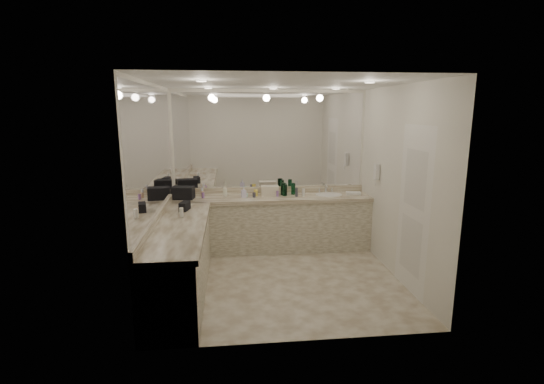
{
  "coord_description": "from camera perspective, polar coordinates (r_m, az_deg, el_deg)",
  "views": [
    {
      "loc": [
        -0.66,
        -5.01,
        2.27
      ],
      "look_at": [
        -0.08,
        0.4,
        1.14
      ],
      "focal_mm": 26.0,
      "sensor_mm": 36.0,
      "label": 1
    }
  ],
  "objects": [
    {
      "name": "wall_left",
      "position": [
        5.19,
        -16.48,
        0.5
      ],
      "size": [
        0.02,
        3.0,
        2.6
      ],
      "primitive_type": "cube",
      "color": "silver",
      "rests_on": "floor"
    },
    {
      "name": "door",
      "position": [
        5.18,
        19.76,
        -2.56
      ],
      "size": [
        0.02,
        0.82,
        2.1
      ],
      "primitive_type": "cube",
      "color": "white",
      "rests_on": "wall_right"
    },
    {
      "name": "vanity_back_top",
      "position": [
        6.39,
        -0.07,
        -0.89
      ],
      "size": [
        3.2,
        0.64,
        0.06
      ],
      "primitive_type": "cube",
      "color": "beige",
      "rests_on": "vanity_back_base"
    },
    {
      "name": "wall_back",
      "position": [
        6.61,
        -0.35,
        3.34
      ],
      "size": [
        3.2,
        0.02,
        2.6
      ],
      "primitive_type": "cube",
      "color": "silver",
      "rests_on": "floor"
    },
    {
      "name": "amenity_bottle_2",
      "position": [
        6.4,
        -2.37,
        -0.12
      ],
      "size": [
        0.06,
        0.06,
        0.11
      ],
      "primitive_type": "cylinder",
      "color": "#F2D84C",
      "rests_on": "vanity_back_top"
    },
    {
      "name": "vanity_back_base",
      "position": [
        6.51,
        -0.08,
        -4.73
      ],
      "size": [
        3.2,
        0.6,
        0.84
      ],
      "primitive_type": "cube",
      "color": "beige",
      "rests_on": "floor"
    },
    {
      "name": "amenity_bottle_8",
      "position": [
        6.35,
        3.58,
        -0.03
      ],
      "size": [
        0.04,
        0.04,
        0.15
      ],
      "primitive_type": "cylinder",
      "color": "#3F3F4C",
      "rests_on": "vanity_back_top"
    },
    {
      "name": "mirror_left",
      "position": [
        5.12,
        -16.65,
        5.73
      ],
      "size": [
        0.01,
        2.92,
        1.55
      ],
      "primitive_type": "cube",
      "color": "white",
      "rests_on": "wall_left"
    },
    {
      "name": "amenity_bottle_6",
      "position": [
        6.46,
        -10.07,
        -0.03
      ],
      "size": [
        0.04,
        0.04,
        0.14
      ],
      "primitive_type": "cylinder",
      "color": "silver",
      "rests_on": "vanity_back_top"
    },
    {
      "name": "wall_phone",
      "position": [
        6.19,
        14.91,
        2.83
      ],
      "size": [
        0.06,
        0.1,
        0.24
      ],
      "primitive_type": "cube",
      "color": "white",
      "rests_on": "wall_right"
    },
    {
      "name": "backsplash_back",
      "position": [
        6.65,
        -0.33,
        0.33
      ],
      "size": [
        3.2,
        0.04,
        0.1
      ],
      "primitive_type": "cube",
      "color": "beige",
      "rests_on": "vanity_back_top"
    },
    {
      "name": "amenity_bottle_7",
      "position": [
        6.35,
        -3.74,
        -0.44
      ],
      "size": [
        0.05,
        0.05,
        0.06
      ],
      "primitive_type": "cylinder",
      "color": "silver",
      "rests_on": "vanity_back_top"
    },
    {
      "name": "green_bottle_2",
      "position": [
        6.4,
        1.88,
        0.27
      ],
      "size": [
        0.07,
        0.07,
        0.19
      ],
      "primitive_type": "cylinder",
      "color": "#135630",
      "rests_on": "vanity_back_top"
    },
    {
      "name": "vanity_left_base",
      "position": [
        5.1,
        -13.12,
        -9.83
      ],
      "size": [
        0.6,
        2.4,
        0.84
      ],
      "primitive_type": "cube",
      "color": "beige",
      "rests_on": "floor"
    },
    {
      "name": "black_bag_spill",
      "position": [
        5.62,
        -12.53,
        -2.01
      ],
      "size": [
        0.15,
        0.24,
        0.12
      ],
      "primitive_type": "cube",
      "rotation": [
        0.0,
        0.0,
        -0.24
      ],
      "color": "black",
      "rests_on": "vanity_left_top"
    },
    {
      "name": "mirror_back",
      "position": [
        6.55,
        -0.35,
        7.44
      ],
      "size": [
        3.12,
        0.01,
        1.55
      ],
      "primitive_type": "cube",
      "color": "white",
      "rests_on": "wall_back"
    },
    {
      "name": "hand_towel",
      "position": [
        6.66,
        11.71,
        -0.18
      ],
      "size": [
        0.26,
        0.2,
        0.04
      ],
      "primitive_type": "cube",
      "rotation": [
        0.0,
        0.0,
        -0.23
      ],
      "color": "white",
      "rests_on": "vanity_back_top"
    },
    {
      "name": "soap_bottle_c",
      "position": [
        6.41,
        -0.62,
        0.12
      ],
      "size": [
        0.14,
        0.14,
        0.15
      ],
      "primitive_type": "imported",
      "rotation": [
        0.0,
        0.0,
        0.23
      ],
      "color": "#FFEC8E",
      "rests_on": "vanity_back_top"
    },
    {
      "name": "wall_right",
      "position": [
        5.58,
        17.85,
        1.18
      ],
      "size": [
        0.02,
        3.0,
        2.6
      ],
      "primitive_type": "cube",
      "color": "silver",
      "rests_on": "floor"
    },
    {
      "name": "vanity_left_top",
      "position": [
        4.95,
        -13.25,
        -4.98
      ],
      "size": [
        0.64,
        2.42,
        0.06
      ],
      "primitive_type": "cube",
      "color": "beige",
      "rests_on": "vanity_left_base"
    },
    {
      "name": "amenity_bottle_4",
      "position": [
        6.3,
        -2.61,
        -0.44
      ],
      "size": [
        0.05,
        0.05,
        0.08
      ],
      "primitive_type": "cylinder",
      "color": "#3F3F4C",
      "rests_on": "vanity_back_top"
    },
    {
      "name": "soap_bottle_a",
      "position": [
        6.39,
        -6.82,
        0.19
      ],
      "size": [
        0.1,
        0.1,
        0.2
      ],
      "primitive_type": "imported",
      "rotation": [
        0.0,
        0.0,
        -0.36
      ],
      "color": "white",
      "rests_on": "vanity_back_top"
    },
    {
      "name": "amenity_bottle_3",
      "position": [
        6.45,
        -10.04,
        -0.27
      ],
      "size": [
        0.06,
        0.06,
        0.09
      ],
      "primitive_type": "cylinder",
      "color": "#E0B28C",
      "rests_on": "vanity_back_top"
    },
    {
      "name": "floor",
      "position": [
        5.54,
        1.27,
        -12.43
      ],
      "size": [
        3.2,
        3.2,
        0.0
      ],
      "primitive_type": "plane",
      "color": "beige",
      "rests_on": "ground"
    },
    {
      "name": "green_bottle_3",
      "position": [
        6.47,
        1.57,
        0.43
      ],
      "size": [
        0.07,
        0.07,
        0.2
      ],
      "primitive_type": "cylinder",
      "color": "#135630",
      "rests_on": "vanity_back_top"
    },
    {
      "name": "backsplash_left",
      "position": [
        5.26,
        -16.04,
        -3.23
      ],
      "size": [
        0.04,
        3.0,
        0.1
      ],
      "primitive_type": "cube",
      "color": "beige",
      "rests_on": "vanity_left_top"
    },
    {
      "name": "amenity_bottle_1",
      "position": [
        6.39,
        4.57,
        -0.07
      ],
      "size": [
        0.04,
        0.04,
        0.13
      ],
      "primitive_type": "cylinder",
      "color": "white",
      "rests_on": "vanity_back_top"
    },
    {
      "name": "green_bottle_0",
      "position": [
        6.47,
        1.58,
        0.45
      ],
      "size": [
        0.07,
        0.07,
        0.2
      ],
      "primitive_type": "cylinder",
      "color": "#135630",
      "rests_on": "vanity_back_top"
    },
    {
      "name": "black_toiletry_bag",
      "position": [
        6.33,
        -12.76,
        -0.13
      ],
      "size": [
        0.37,
        0.26,
        0.19
      ],
      "primitive_type": "cube",
      "rotation": [
        0.0,
        0.0,
        -0.15
      ],
      "color": "black",
      "rests_on": "vanity_back_top"
    },
    {
      "name": "sink",
      "position": [
        6.56,
        8.2,
        -0.45
      ],
      "size": [
        0.44,
        0.44,
        0.03
      ],
      "primitive_type": "cylinder",
      "color": "white",
      "rests_on": "vanity_back_top"
    },
    {
      "name": "green_bottle_4",
      "position": [
        6.53,
        3.08,
        0.48
      ],
      "size": [
        0.07,
        0.07,
        0.19
      ],
      "primitive_type": "cylinder",
      "color": "#135630",
      "rests_on": "vanity_back_top"
    },
    {
      "name": "ceiling",
      "position": [
        5.06,
        1.4,
        15.5
      ],
      "size": [
        3.2,
        3.2,
        0.0
      ],
      "primitive_type": "plane",
      "color": "white",
      "rests_on": "floor"
    },
    {
      "name": "amenity_bottle_5",
      "position": [
        6.35,
        -9.95,
        -0.47
      ],
      "size": [
        0.05,
        0.05,
        0.09
      ],
      "primitive_type": "cylinder",
      "color": "#9966B2",
      "rests_on": "vanity_back_top"
    },
    {
      "name": "faucet",
      "position": [
        6.74,
        7.78,
        0.55
      ],
      "size": [
        0.24,
        0.16,
        0.14
      ],
      "primitive_type": "cube",
      "color": "silver",
      "rests_on": "vanity_back_top"
    },
    {
      "name": "soap_bottle_b",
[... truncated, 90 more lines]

